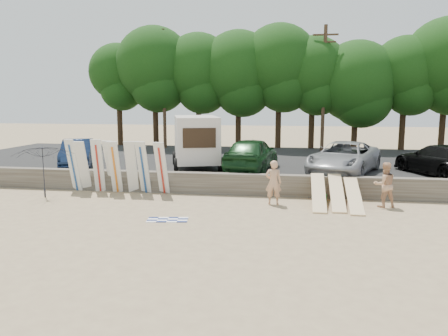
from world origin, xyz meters
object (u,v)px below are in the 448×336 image
at_px(car_2, 344,158).
at_px(beachgoer_a, 273,182).
at_px(beach_umbrella, 44,171).
at_px(box_trailer, 196,139).
at_px(car_0, 78,153).
at_px(beachgoer_b, 385,185).
at_px(car_3, 440,160).
at_px(cooler, 322,198).
at_px(car_1, 252,154).

height_order(car_2, beachgoer_a, car_2).
height_order(beachgoer_a, beach_umbrella, beach_umbrella).
distance_m(box_trailer, beachgoer_a, 6.97).
height_order(car_0, beachgoer_a, car_0).
xyz_separation_m(beachgoer_b, beach_umbrella, (-14.84, -0.56, 0.27)).
bearing_deg(box_trailer, car_0, 167.38).
bearing_deg(car_2, box_trailer, -164.49).
relative_size(car_0, car_3, 0.85).
relative_size(car_0, cooler, 11.96).
height_order(car_2, beach_umbrella, beach_umbrella).
bearing_deg(beach_umbrella, beachgoer_b, 2.17).
bearing_deg(box_trailer, car_2, -22.91).
relative_size(car_1, cooler, 13.57).
xyz_separation_m(car_0, car_2, (14.55, -0.27, 0.05)).
bearing_deg(car_1, box_trailer, -2.80).
relative_size(box_trailer, beachgoer_b, 2.60).
bearing_deg(car_3, beachgoer_b, 29.20).
height_order(car_0, car_2, car_2).
bearing_deg(car_0, box_trailer, -17.19).
xyz_separation_m(car_1, beachgoer_a, (1.36, -4.55, -0.63)).
relative_size(car_3, beach_umbrella, 1.99).
distance_m(beachgoer_b, cooler, 2.65).
height_order(beachgoer_b, cooler, beachgoer_b).
bearing_deg(cooler, car_0, 178.96).
bearing_deg(car_2, beachgoer_b, -52.02).
bearing_deg(box_trailer, beach_umbrella, -153.86).
distance_m(car_1, beachgoer_a, 4.79).
height_order(car_3, beach_umbrella, beach_umbrella).
bearing_deg(car_2, cooler, -88.31).
distance_m(car_2, beach_umbrella, 14.39).
height_order(car_0, beachgoer_b, car_0).
relative_size(car_2, cooler, 15.21).
relative_size(car_0, car_2, 0.79).
height_order(car_1, cooler, car_1).
bearing_deg(beach_umbrella, car_3, 14.84).
xyz_separation_m(car_0, beach_umbrella, (0.93, -4.92, -0.25)).
distance_m(car_1, car_3, 9.34).
bearing_deg(box_trailer, car_1, -28.20).
relative_size(car_2, beach_umbrella, 2.16).
xyz_separation_m(beachgoer_a, beach_umbrella, (-10.29, -0.28, 0.26)).
bearing_deg(box_trailer, beachgoer_b, -45.43).
bearing_deg(car_0, beach_umbrella, -100.93).
height_order(beachgoer_a, cooler, beachgoer_a).
xyz_separation_m(cooler, beach_umbrella, (-12.38, -1.17, 1.04)).
relative_size(beachgoer_a, beachgoer_b, 1.01).
bearing_deg(car_1, car_2, -173.90).
height_order(box_trailer, beachgoer_b, box_trailer).
distance_m(car_3, beach_umbrella, 18.90).
distance_m(beachgoer_a, cooler, 2.40).
distance_m(car_0, car_2, 14.55).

